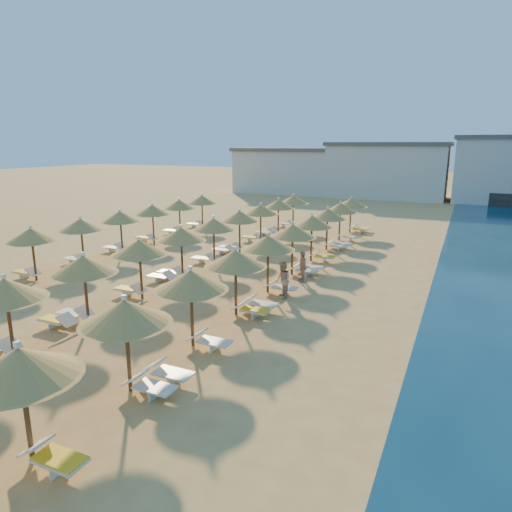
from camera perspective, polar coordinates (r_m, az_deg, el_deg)
The scene contains 8 objects.
ground at distance 21.85m, azimuth -7.64°, elevation -5.25°, with size 220.00×220.00×0.00m, color tan.
hotel_blocks at distance 64.55m, azimuth 17.61°, elevation 10.21°, with size 45.47×8.85×8.10m.
parasol_row_east at distance 21.96m, azimuth 1.50°, elevation 1.55°, with size 2.67×36.77×2.98m.
parasol_row_west at distance 24.32m, azimuth -9.35°, elevation 2.58°, with size 2.67×36.77×2.98m.
parasol_row_inland at distance 30.01m, azimuth -18.76°, elevation 4.15°, with size 2.67×26.54×2.98m.
loungers at distance 24.71m, azimuth -7.76°, elevation -2.15°, with size 15.03×35.65×0.66m.
beachgoer_b at distance 21.45m, azimuth 3.34°, elevation -3.05°, with size 0.85×0.66×1.75m, color tan.
beachgoer_c at distance 24.17m, azimuth 5.83°, elevation -1.31°, with size 0.95×0.40×1.63m, color tan.
Camera 1 is at (11.21, -17.36, 7.11)m, focal length 32.00 mm.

